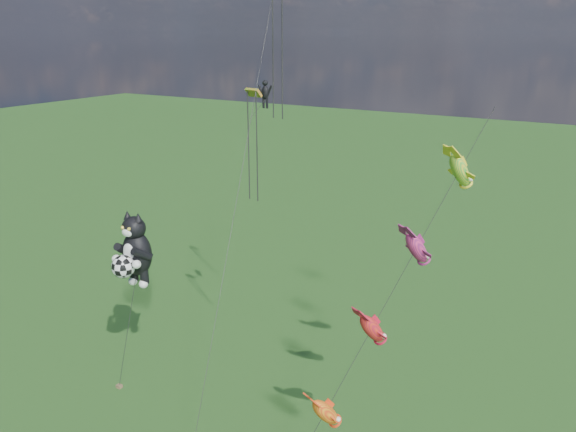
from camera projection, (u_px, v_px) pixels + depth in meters
The scene contains 3 objects.
cat_kite_rig at pixel (134, 251), 38.27m from camera, with size 2.48×4.12×11.95m.
fish_windsock_rig at pixel (394, 289), 28.37m from camera, with size 6.47×14.69×19.68m.
parafoil_rig at pixel (264, 93), 35.72m from camera, with size 4.87×17.04×27.68m.
Camera 1 is at (23.30, -17.04, 23.38)m, focal length 35.00 mm.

